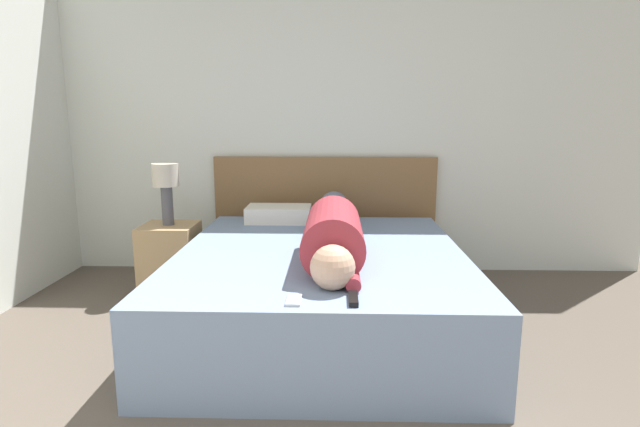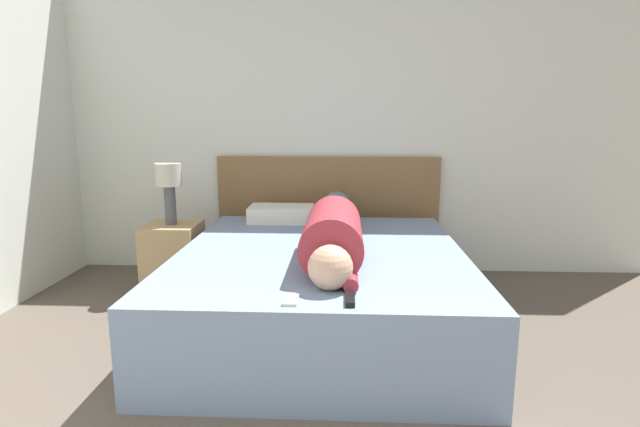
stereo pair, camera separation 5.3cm
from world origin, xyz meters
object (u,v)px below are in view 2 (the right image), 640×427
at_px(nightstand, 173,258).
at_px(person_lying, 334,230).
at_px(bed, 321,288).
at_px(table_lamp, 169,182).
at_px(cell_phone, 291,300).
at_px(pillow_near_headboard, 281,214).
at_px(tv_remote, 350,299).

xyz_separation_m(nightstand, person_lying, (1.19, -0.61, 0.37)).
distance_m(nightstand, person_lying, 1.38).
distance_m(bed, person_lying, 0.39).
xyz_separation_m(nightstand, table_lamp, (0.00, 0.00, 0.56)).
distance_m(table_lamp, cell_phone, 1.77).
bearing_deg(bed, table_lamp, 153.55).
distance_m(bed, cell_phone, 0.90).
bearing_deg(table_lamp, bed, -26.45).
distance_m(person_lying, cell_phone, 0.83).
distance_m(bed, pillow_near_headboard, 0.93).
relative_size(bed, pillow_near_headboard, 4.10).
bearing_deg(pillow_near_headboard, table_lamp, -161.61).
relative_size(table_lamp, cell_phone, 3.38).
xyz_separation_m(table_lamp, pillow_near_headboard, (0.77, 0.25, -0.27)).
relative_size(person_lying, pillow_near_headboard, 3.61).
height_order(nightstand, pillow_near_headboard, pillow_near_headboard).
height_order(table_lamp, pillow_near_headboard, table_lamp).
height_order(pillow_near_headboard, tv_remote, pillow_near_headboard).
bearing_deg(bed, tv_remote, -79.00).
relative_size(nightstand, cell_phone, 3.92).
bearing_deg(table_lamp, nightstand, 0.00).
distance_m(bed, table_lamp, 1.36).
bearing_deg(cell_phone, table_lamp, 125.75).
bearing_deg(bed, pillow_near_headboard, 113.05).
xyz_separation_m(person_lying, pillow_near_headboard, (-0.42, 0.86, -0.08)).
xyz_separation_m(table_lamp, cell_phone, (1.02, -1.41, -0.32)).
bearing_deg(nightstand, bed, -26.45).
height_order(bed, table_lamp, table_lamp).
bearing_deg(nightstand, table_lamp, 0.00).
xyz_separation_m(bed, pillow_near_headboard, (-0.34, 0.81, 0.30)).
relative_size(bed, person_lying, 1.13).
bearing_deg(tv_remote, table_lamp, 132.20).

